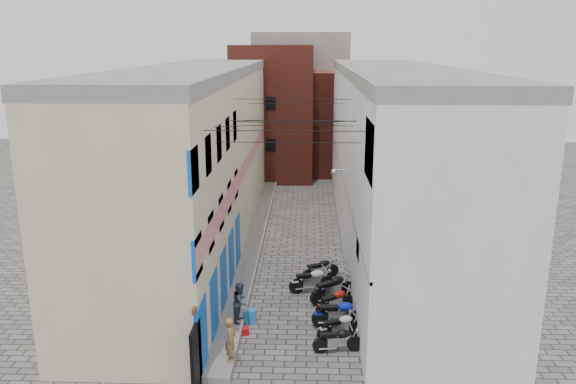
# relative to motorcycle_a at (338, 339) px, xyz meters

# --- Properties ---
(plinth) EXTENTS (0.90, 26.00, 0.25)m
(plinth) POSITION_rel_motorcycle_a_xyz_m (-3.81, 10.95, -0.37)
(plinth) COLOR gray
(plinth) RESTS_ON ground
(building_left) EXTENTS (5.10, 27.00, 9.00)m
(building_left) POSITION_rel_motorcycle_a_xyz_m (-6.74, 10.90, 4.00)
(building_left) COLOR #C6BA95
(building_left) RESTS_ON ground
(building_right) EXTENTS (5.94, 26.00, 9.00)m
(building_right) POSITION_rel_motorcycle_a_xyz_m (3.24, 10.95, 4.01)
(building_right) COLOR silver
(building_right) RESTS_ON ground
(building_far_brick_left) EXTENTS (6.00, 6.00, 10.00)m
(building_far_brick_left) POSITION_rel_motorcycle_a_xyz_m (-3.76, 25.95, 4.50)
(building_far_brick_left) COLOR maroon
(building_far_brick_left) RESTS_ON ground
(building_far_brick_right) EXTENTS (5.00, 6.00, 8.00)m
(building_far_brick_right) POSITION_rel_motorcycle_a_xyz_m (1.24, 27.95, 3.50)
(building_far_brick_right) COLOR maroon
(building_far_brick_right) RESTS_ON ground
(building_far_concrete) EXTENTS (8.00, 5.00, 11.00)m
(building_far_concrete) POSITION_rel_motorcycle_a_xyz_m (-1.76, 31.95, 5.00)
(building_far_concrete) COLOR gray
(building_far_concrete) RESTS_ON ground
(far_shopfront) EXTENTS (2.00, 0.30, 2.40)m
(far_shopfront) POSITION_rel_motorcycle_a_xyz_m (-1.76, 23.15, 0.70)
(far_shopfront) COLOR black
(far_shopfront) RESTS_ON ground
(overhead_wires) EXTENTS (5.80, 13.02, 1.32)m
(overhead_wires) POSITION_rel_motorcycle_a_xyz_m (-1.76, 5.60, 6.63)
(overhead_wires) COLOR black
(overhead_wires) RESTS_ON ground
(motorcycle_a) EXTENTS (1.78, 0.77, 0.99)m
(motorcycle_a) POSITION_rel_motorcycle_a_xyz_m (0.00, 0.00, 0.00)
(motorcycle_a) COLOR black
(motorcycle_a) RESTS_ON ground
(motorcycle_b) EXTENTS (1.83, 1.13, 1.01)m
(motorcycle_b) POSITION_rel_motorcycle_a_xyz_m (0.14, 0.93, 0.01)
(motorcycle_b) COLOR #B6B7BB
(motorcycle_b) RESTS_ON ground
(motorcycle_c) EXTENTS (2.09, 0.81, 1.18)m
(motorcycle_c) POSITION_rel_motorcycle_a_xyz_m (0.14, 1.75, 0.09)
(motorcycle_c) COLOR #0B1AA7
(motorcycle_c) RESTS_ON ground
(motorcycle_d) EXTENTS (1.77, 1.48, 1.03)m
(motorcycle_d) POSITION_rel_motorcycle_a_xyz_m (0.04, 2.92, 0.02)
(motorcycle_d) COLOR #A5120B
(motorcycle_d) RESTS_ON ground
(motorcycle_e) EXTENTS (2.14, 1.75, 1.23)m
(motorcycle_e) POSITION_rel_motorcycle_a_xyz_m (-0.02, 3.90, 0.12)
(motorcycle_e) COLOR black
(motorcycle_e) RESTS_ON ground
(motorcycle_f) EXTENTS (2.08, 1.15, 1.15)m
(motorcycle_f) POSITION_rel_motorcycle_a_xyz_m (-0.84, 4.75, 0.08)
(motorcycle_f) COLOR silver
(motorcycle_f) RESTS_ON ground
(motorcycle_g) EXTENTS (1.87, 1.42, 1.06)m
(motorcycle_g) POSITION_rel_motorcycle_a_xyz_m (-0.47, 6.02, 0.03)
(motorcycle_g) COLOR black
(motorcycle_g) RESTS_ON ground
(person_a) EXTENTS (0.36, 0.54, 1.47)m
(person_a) POSITION_rel_motorcycle_a_xyz_m (-3.46, -1.05, 0.49)
(person_a) COLOR #9C6D38
(person_a) RESTS_ON plinth
(person_b) EXTENTS (0.69, 0.82, 1.49)m
(person_b) POSITION_rel_motorcycle_a_xyz_m (-3.46, 1.61, 0.50)
(person_b) COLOR #323C4B
(person_b) RESTS_ON plinth
(water_jug_near) EXTENTS (0.43, 0.43, 0.54)m
(water_jug_near) POSITION_rel_motorcycle_a_xyz_m (-3.08, 1.91, -0.23)
(water_jug_near) COLOR blue
(water_jug_near) RESTS_ON ground
(water_jug_far) EXTENTS (0.33, 0.33, 0.45)m
(water_jug_far) POSITION_rel_motorcycle_a_xyz_m (-3.31, 2.04, -0.27)
(water_jug_far) COLOR #2987D1
(water_jug_far) RESTS_ON ground
(red_crate) EXTENTS (0.43, 0.35, 0.23)m
(red_crate) POSITION_rel_motorcycle_a_xyz_m (-3.31, 1.07, -0.38)
(red_crate) COLOR #AF0C11
(red_crate) RESTS_ON ground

